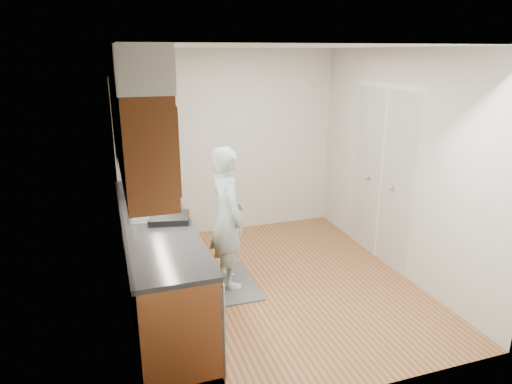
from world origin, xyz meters
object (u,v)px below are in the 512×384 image
(person, at_px, (227,208))
(dish_rack, at_px, (169,218))
(soap_bottle_b, at_px, (157,183))
(steel_can, at_px, (149,187))
(soap_bottle_c, at_px, (149,183))
(soap_bottle_a, at_px, (137,188))

(person, distance_m, dish_rack, 0.74)
(soap_bottle_b, relative_size, steel_can, 1.85)
(soap_bottle_c, distance_m, steel_can, 0.09)
(steel_can, bearing_deg, person, -42.27)
(soap_bottle_a, relative_size, steel_can, 2.48)
(person, xyz_separation_m, dish_rack, (-0.65, -0.34, 0.09))
(steel_can, xyz_separation_m, dish_rack, (0.08, -1.00, -0.03))
(soap_bottle_c, height_order, dish_rack, soap_bottle_c)
(soap_bottle_b, bearing_deg, steel_can, 166.20)
(soap_bottle_c, bearing_deg, dish_rack, -86.04)
(person, height_order, soap_bottle_c, person)
(soap_bottle_c, bearing_deg, soap_bottle_b, -51.67)
(soap_bottle_a, bearing_deg, steel_can, 60.62)
(steel_can, height_order, dish_rack, steel_can)
(soap_bottle_b, bearing_deg, person, -45.12)
(person, height_order, soap_bottle_a, person)
(soap_bottle_a, height_order, dish_rack, soap_bottle_a)
(soap_bottle_a, height_order, steel_can, soap_bottle_a)
(soap_bottle_a, height_order, soap_bottle_c, soap_bottle_a)
(soap_bottle_a, xyz_separation_m, steel_can, (0.15, 0.27, -0.08))
(person, relative_size, soap_bottle_a, 6.31)
(steel_can, bearing_deg, soap_bottle_a, -119.38)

